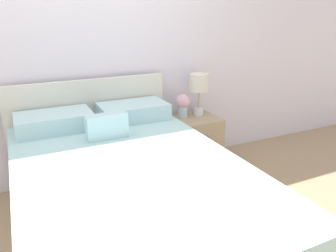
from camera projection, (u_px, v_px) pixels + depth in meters
The scene contains 6 objects.
ground_plane at pixel (95, 175), 3.21m from camera, with size 12.00×12.00×0.00m, color tan.
wall_back at pixel (81, 38), 2.84m from camera, with size 8.00×0.06×2.60m.
bed at pixel (127, 198), 2.23m from camera, with size 1.43×2.19×0.96m.
nightstand at pixel (197, 142), 3.36m from camera, with size 0.40×0.42×0.52m.
table_lamp at pixel (199, 86), 3.27m from camera, with size 0.19×0.19×0.42m.
flower_vase at pixel (183, 104), 3.24m from camera, with size 0.14×0.14×0.23m.
Camera 1 is at (-0.59, -2.90, 1.52)m, focal length 35.00 mm.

